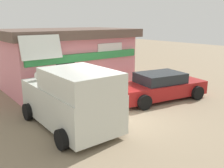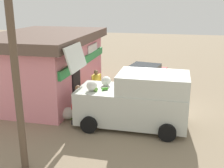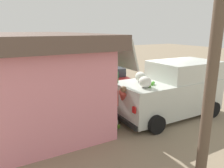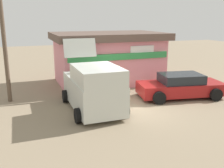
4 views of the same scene
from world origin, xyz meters
name	(u,v)px [view 4 (image 4 of 4)]	position (x,y,z in m)	size (l,w,h in m)	color
ground_plane	(128,107)	(0.00, 0.00, 0.00)	(60.00, 60.00, 0.00)	gray
storefront_bar	(108,57)	(0.78, 5.00, 1.62)	(6.88, 4.54, 3.15)	pink
delivery_van	(93,88)	(-1.65, 0.16, 1.03)	(2.23, 4.40, 3.03)	silver
parked_sedan	(180,86)	(3.16, 0.45, 0.59)	(4.61, 2.68, 1.24)	maroon
vendor_standing	(117,77)	(0.35, 2.29, 0.93)	(0.50, 0.47, 1.60)	#726047
customer_bending	(84,81)	(-1.57, 2.23, 0.88)	(0.67, 0.69, 1.48)	#726047
unloaded_banana_pile	(80,90)	(-1.64, 2.92, 0.22)	(0.85, 0.89, 0.48)	silver
paint_bucket	(159,84)	(3.14, 2.61, 0.16)	(0.32, 0.32, 0.32)	#BF3F33
utility_pole	(5,47)	(-5.21, 2.82, 2.72)	(0.20, 0.20, 5.44)	brown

